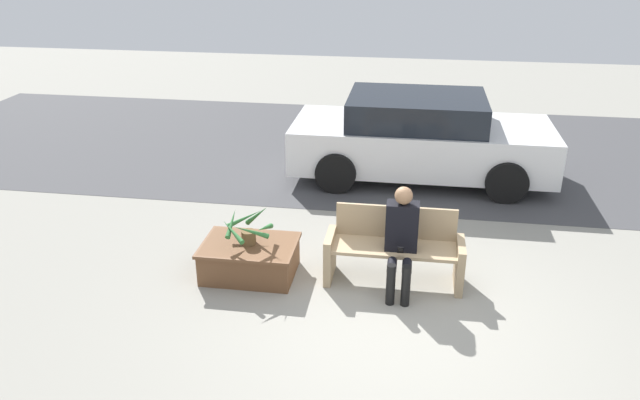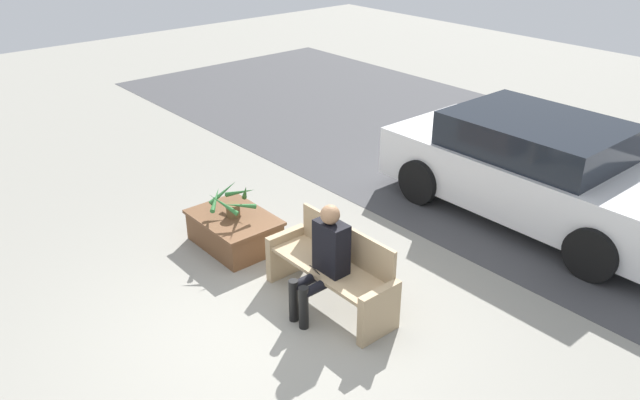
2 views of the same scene
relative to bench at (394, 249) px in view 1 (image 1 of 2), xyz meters
The scene contains 7 objects.
ground_plane 0.97m from the bench, 88.08° to the right, with size 30.00×30.00×0.00m, color gray.
road_surface 4.88m from the bench, 89.65° to the left, with size 20.00×6.00×0.01m, color #424244.
bench is the anchor object (origin of this frame).
person_seated 0.34m from the bench, 68.65° to the right, with size 0.38×0.61×1.27m.
planter_box 1.76m from the bench, behind, with size 1.15×0.83×0.42m.
potted_plant 1.77m from the bench, behind, with size 0.62×0.65×0.49m.
parked_car 3.52m from the bench, 85.75° to the left, with size 4.28×1.98×1.41m.
Camera 1 is at (0.09, -5.76, 3.93)m, focal length 35.00 mm.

